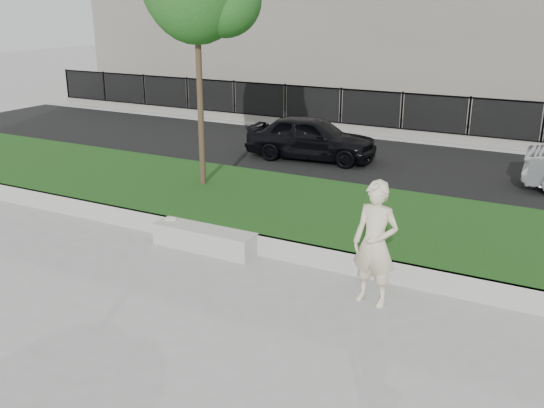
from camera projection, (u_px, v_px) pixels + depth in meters
The scene contains 10 objects.
ground at pixel (227, 276), 10.31m from camera, with size 90.00×90.00×0.00m, color gray.
grass_bank at pixel (303, 213), 12.76m from camera, with size 34.00×4.00×0.40m, color black.
grass_kerb at pixel (257, 244), 11.12m from camera, with size 34.00×0.08×0.40m, color #A4A299.
street at pixel (384, 164), 17.42m from camera, with size 34.00×7.00×0.04m, color black.
far_pavement at pixel (425, 134), 21.17m from camera, with size 34.00×3.00×0.12m, color gray.
iron_fence at pixel (418, 125), 20.18m from camera, with size 32.00×0.30×1.50m.
stone_bench at pixel (205, 239), 11.36m from camera, with size 2.05×0.51×0.42m, color #A4A299.
man at pixel (375, 244), 9.10m from camera, with size 0.71×0.47×1.95m, color beige.
book at pixel (171, 219), 11.76m from camera, with size 0.21×0.15×0.02m, color silver.
car_dark at pixel (311, 137), 17.67m from camera, with size 1.53×3.80×1.29m, color black.
Camera 1 is at (5.11, -7.93, 4.41)m, focal length 40.00 mm.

